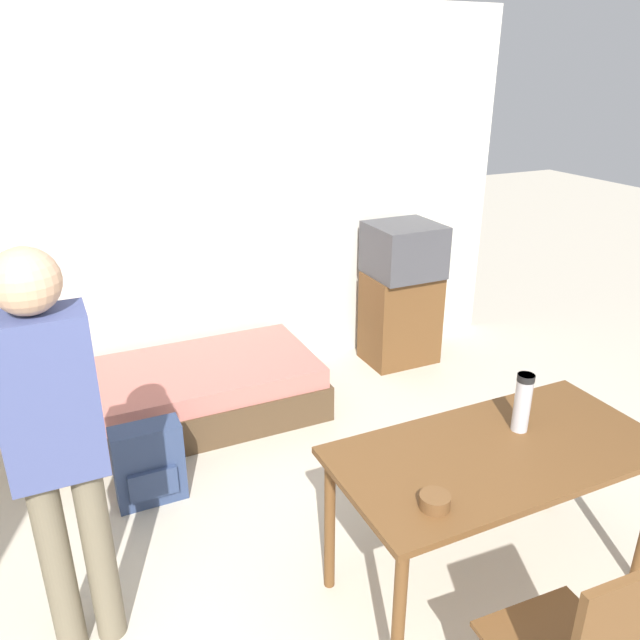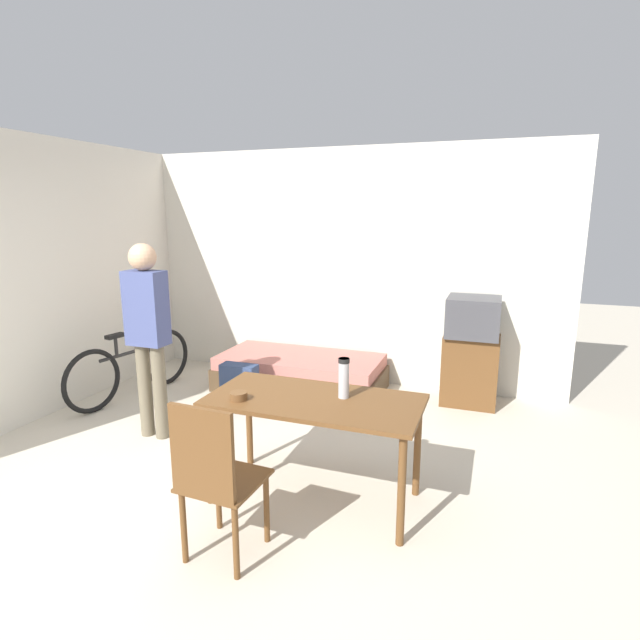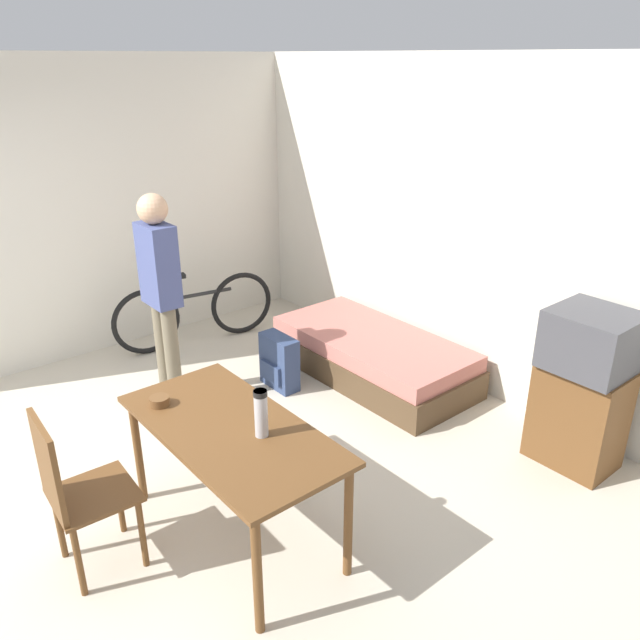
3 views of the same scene
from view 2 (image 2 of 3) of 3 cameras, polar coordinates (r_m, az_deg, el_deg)
name	(u,v)px [view 2 (image 2 of 3)]	position (r m, az deg, el deg)	size (l,w,h in m)	color
ground_plane	(143,544)	(3.51, -19.58, -22.97)	(20.00, 20.00, 0.00)	beige
wall_back	(327,267)	(5.94, 0.80, 6.12)	(5.43, 0.06, 2.70)	silver
wall_left	(63,276)	(5.72, -27.33, 4.52)	(0.06, 4.39, 2.70)	silver
daybed	(300,372)	(5.72, -2.25, -6.02)	(1.87, 0.89, 0.39)	#4C3823
tv	(471,350)	(5.40, 16.89, -3.27)	(0.56, 0.50, 1.14)	brown
dining_table	(314,410)	(3.45, -0.64, -10.28)	(1.45, 0.71, 0.75)	brown
wooden_chair	(214,475)	(2.97, -12.01, -16.92)	(0.45, 0.45, 0.99)	brown
bicycle	(132,367)	(5.79, -20.72, -5.08)	(0.34, 1.61, 0.75)	black
person_standing	(148,326)	(4.56, -19.10, -0.70)	(0.34, 0.23, 1.73)	#6B604C
thermos_flask	(344,376)	(3.39, 2.74, -6.43)	(0.08, 0.08, 0.28)	#B7B7BC
mate_bowl	(239,396)	(3.43, -9.29, -8.57)	(0.12, 0.12, 0.05)	brown
backpack	(239,387)	(5.20, -9.21, -7.59)	(0.37, 0.19, 0.47)	navy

